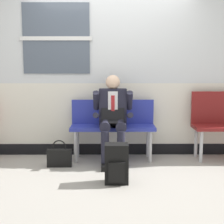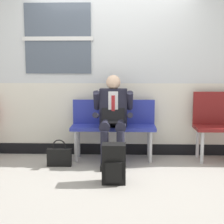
# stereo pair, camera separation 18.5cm
# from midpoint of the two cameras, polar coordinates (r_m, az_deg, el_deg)

# --- Properties ---
(ground_plane) EXTENTS (18.00, 18.00, 0.00)m
(ground_plane) POSITION_cam_midpoint_polar(r_m,az_deg,el_deg) (4.87, -1.26, -8.86)
(ground_plane) COLOR #9E9991
(station_wall) EXTENTS (6.85, 0.17, 2.80)m
(station_wall) POSITION_cam_midpoint_polar(r_m,az_deg,el_deg) (5.26, -1.29, 7.79)
(station_wall) COLOR silver
(station_wall) RESTS_ON ground
(bench_with_person) EXTENTS (1.24, 0.42, 0.88)m
(bench_with_person) POSITION_cam_midpoint_polar(r_m,az_deg,el_deg) (5.06, -0.92, -1.89)
(bench_with_person) COLOR #28339E
(bench_with_person) RESTS_ON ground
(person_seated) EXTENTS (0.57, 0.70, 1.26)m
(person_seated) POSITION_cam_midpoint_polar(r_m,az_deg,el_deg) (4.84, -0.95, -0.67)
(person_seated) COLOR #1E1E2D
(person_seated) RESTS_ON ground
(backpack) EXTENTS (0.28, 0.25, 0.48)m
(backpack) POSITION_cam_midpoint_polar(r_m,az_deg,el_deg) (4.09, -0.54, -8.77)
(backpack) COLOR black
(backpack) RESTS_ON ground
(handbag) EXTENTS (0.34, 0.09, 0.38)m
(handbag) POSITION_cam_midpoint_polar(r_m,az_deg,el_deg) (4.81, -9.98, -7.54)
(handbag) COLOR black
(handbag) RESTS_ON ground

